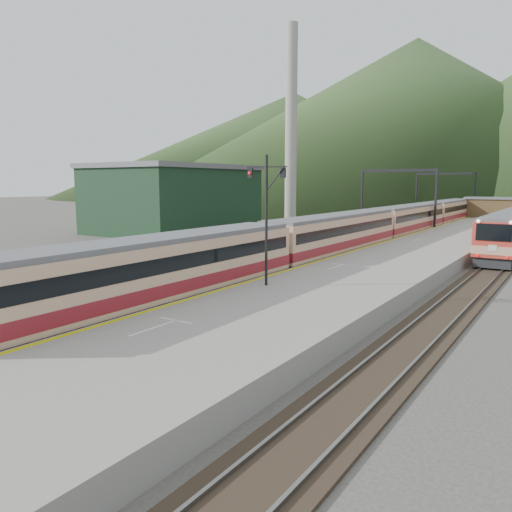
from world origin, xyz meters
The scene contains 15 objects.
track_main centered at (0.00, 40.00, 0.07)m, with size 2.60×200.00×0.23m.
track_far centered at (-5.00, 40.00, 0.07)m, with size 2.60×200.00×0.23m.
track_second centered at (11.50, 40.00, 0.07)m, with size 2.60×200.00×0.23m.
platform centered at (5.60, 38.00, 0.50)m, with size 8.00×100.00×1.00m, color gray.
gantry_near centered at (-2.85, 55.00, 5.59)m, with size 9.55×0.25×8.00m.
gantry_far centered at (-2.85, 80.00, 5.59)m, with size 9.55×0.25×8.00m.
warehouse centered at (-28.00, 42.00, 4.32)m, with size 14.50×20.50×8.60m.
smokestack centered at (-22.00, 62.00, 15.00)m, with size 1.80×1.80×30.00m, color #9E998E.
station_shed centered at (5.60, 78.00, 2.57)m, with size 9.40×4.40×3.10m.
hill_a centered at (-40.00, 190.00, 30.00)m, with size 180.00×180.00×60.00m, color #274920.
hill_d centered at (-120.00, 240.00, 27.50)m, with size 200.00×200.00×55.00m, color #274920.
main_train centered at (0.00, 40.60, 2.02)m, with size 2.93×80.21×3.57m.
signal_mast centered at (3.13, 14.84, 5.08)m, with size 2.19×0.45×6.67m.
short_signal_b centered at (-2.20, 27.73, 1.46)m, with size 0.25×0.20×2.27m.
short_signal_c centered at (-6.47, 20.76, 1.46)m, with size 0.23×0.17×2.27m.
Camera 1 is at (16.66, -6.73, 6.27)m, focal length 35.00 mm.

